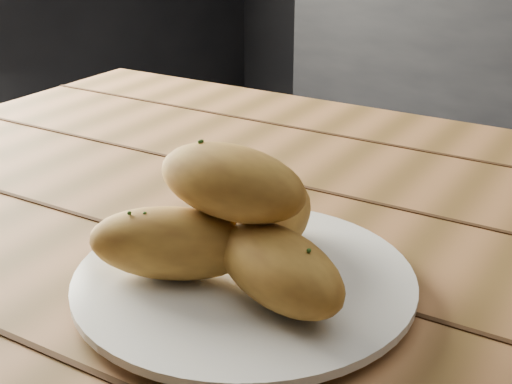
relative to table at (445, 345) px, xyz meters
name	(u,v)px	position (x,y,z in m)	size (l,w,h in m)	color
table	(445,345)	(0.00, 0.00, 0.00)	(1.64, 0.93, 0.75)	brown
plate	(244,283)	(-0.15, -0.14, 0.10)	(0.30, 0.30, 0.02)	silver
bread_rolls	(237,228)	(-0.15, -0.15, 0.15)	(0.26, 0.22, 0.12)	#BF8D35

